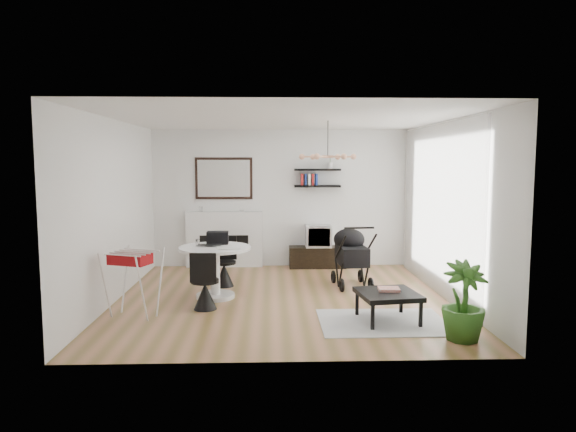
{
  "coord_description": "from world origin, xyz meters",
  "views": [
    {
      "loc": [
        -0.18,
        -7.63,
        2.07
      ],
      "look_at": [
        0.09,
        0.4,
        1.22
      ],
      "focal_mm": 32.0,
      "sensor_mm": 36.0,
      "label": 1
    }
  ],
  "objects_px": {
    "tv_console": "(317,257)",
    "dining_table": "(215,264)",
    "coffee_table": "(388,295)",
    "fireplace": "(224,232)",
    "stroller": "(351,259)",
    "potted_plant": "(463,301)",
    "drying_rack": "(133,282)",
    "crt_tv": "(318,236)"
  },
  "relations": [
    {
      "from": "stroller",
      "to": "crt_tv",
      "type": "bearing_deg",
      "value": 99.33
    },
    {
      "from": "fireplace",
      "to": "tv_console",
      "type": "height_order",
      "value": "fireplace"
    },
    {
      "from": "fireplace",
      "to": "stroller",
      "type": "xyz_separation_m",
      "value": [
        2.26,
        -1.64,
        -0.23
      ]
    },
    {
      "from": "fireplace",
      "to": "coffee_table",
      "type": "relative_size",
      "value": 2.6
    },
    {
      "from": "stroller",
      "to": "potted_plant",
      "type": "height_order",
      "value": "stroller"
    },
    {
      "from": "drying_rack",
      "to": "coffee_table",
      "type": "relative_size",
      "value": 1.08
    },
    {
      "from": "fireplace",
      "to": "drying_rack",
      "type": "relative_size",
      "value": 2.41
    },
    {
      "from": "tv_console",
      "to": "dining_table",
      "type": "xyz_separation_m",
      "value": [
        -1.76,
        -2.22,
        0.32
      ]
    },
    {
      "from": "crt_tv",
      "to": "potted_plant",
      "type": "bearing_deg",
      "value": -72.78
    },
    {
      "from": "tv_console",
      "to": "crt_tv",
      "type": "distance_m",
      "value": 0.42
    },
    {
      "from": "fireplace",
      "to": "stroller",
      "type": "bearing_deg",
      "value": -36.07
    },
    {
      "from": "fireplace",
      "to": "drying_rack",
      "type": "xyz_separation_m",
      "value": [
        -0.92,
        -3.28,
        -0.21
      ]
    },
    {
      "from": "tv_console",
      "to": "drying_rack",
      "type": "distance_m",
      "value": 4.2
    },
    {
      "from": "dining_table",
      "to": "coffee_table",
      "type": "height_order",
      "value": "dining_table"
    },
    {
      "from": "drying_rack",
      "to": "stroller",
      "type": "height_order",
      "value": "stroller"
    },
    {
      "from": "drying_rack",
      "to": "stroller",
      "type": "distance_m",
      "value": 3.58
    },
    {
      "from": "fireplace",
      "to": "tv_console",
      "type": "bearing_deg",
      "value": -3.94
    },
    {
      "from": "fireplace",
      "to": "potted_plant",
      "type": "relative_size",
      "value": 2.34
    },
    {
      "from": "tv_console",
      "to": "stroller",
      "type": "height_order",
      "value": "stroller"
    },
    {
      "from": "fireplace",
      "to": "stroller",
      "type": "distance_m",
      "value": 2.8
    },
    {
      "from": "crt_tv",
      "to": "potted_plant",
      "type": "relative_size",
      "value": 0.54
    },
    {
      "from": "dining_table",
      "to": "stroller",
      "type": "bearing_deg",
      "value": 17.84
    },
    {
      "from": "crt_tv",
      "to": "potted_plant",
      "type": "distance_m",
      "value": 4.4
    },
    {
      "from": "drying_rack",
      "to": "coffee_table",
      "type": "bearing_deg",
      "value": 14.65
    },
    {
      "from": "fireplace",
      "to": "crt_tv",
      "type": "distance_m",
      "value": 1.85
    },
    {
      "from": "coffee_table",
      "to": "tv_console",
      "type": "bearing_deg",
      "value": 99.9
    },
    {
      "from": "fireplace",
      "to": "crt_tv",
      "type": "bearing_deg",
      "value": -4.0
    },
    {
      "from": "tv_console",
      "to": "potted_plant",
      "type": "distance_m",
      "value": 4.41
    },
    {
      "from": "dining_table",
      "to": "potted_plant",
      "type": "distance_m",
      "value": 3.66
    },
    {
      "from": "potted_plant",
      "to": "stroller",
      "type": "bearing_deg",
      "value": 108.39
    },
    {
      "from": "tv_console",
      "to": "coffee_table",
      "type": "height_order",
      "value": "tv_console"
    },
    {
      "from": "fireplace",
      "to": "dining_table",
      "type": "relative_size",
      "value": 1.99
    },
    {
      "from": "coffee_table",
      "to": "potted_plant",
      "type": "distance_m",
      "value": 1.03
    },
    {
      "from": "stroller",
      "to": "potted_plant",
      "type": "xyz_separation_m",
      "value": [
        0.89,
        -2.68,
        0.0
      ]
    },
    {
      "from": "coffee_table",
      "to": "potted_plant",
      "type": "bearing_deg",
      "value": -45.72
    },
    {
      "from": "tv_console",
      "to": "stroller",
      "type": "xyz_separation_m",
      "value": [
        0.43,
        -1.52,
        0.25
      ]
    },
    {
      "from": "tv_console",
      "to": "fireplace",
      "type": "bearing_deg",
      "value": 176.06
    },
    {
      "from": "drying_rack",
      "to": "stroller",
      "type": "xyz_separation_m",
      "value": [
        3.18,
        1.64,
        -0.01
      ]
    },
    {
      "from": "dining_table",
      "to": "stroller",
      "type": "height_order",
      "value": "stroller"
    },
    {
      "from": "dining_table",
      "to": "potted_plant",
      "type": "height_order",
      "value": "potted_plant"
    },
    {
      "from": "dining_table",
      "to": "drying_rack",
      "type": "bearing_deg",
      "value": -136.81
    },
    {
      "from": "drying_rack",
      "to": "potted_plant",
      "type": "relative_size",
      "value": 0.97
    }
  ]
}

